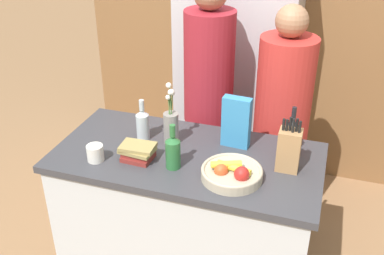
% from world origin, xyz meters
% --- Properties ---
extents(kitchen_island, '(1.45, 0.72, 0.93)m').
position_xyz_m(kitchen_island, '(0.00, 0.00, 0.47)').
color(kitchen_island, silver).
rests_on(kitchen_island, ground_plane).
extents(back_wall_wood, '(2.65, 0.12, 2.60)m').
position_xyz_m(back_wall_wood, '(0.00, 1.52, 1.30)').
color(back_wall_wood, brown).
rests_on(back_wall_wood, ground_plane).
extents(refrigerator, '(0.83, 0.63, 1.93)m').
position_xyz_m(refrigerator, '(0.02, 1.16, 0.97)').
color(refrigerator, '#B7B7BC').
rests_on(refrigerator, ground_plane).
extents(fruit_bowl, '(0.31, 0.31, 0.11)m').
position_xyz_m(fruit_bowl, '(0.28, -0.14, 0.97)').
color(fruit_bowl, tan).
rests_on(fruit_bowl, kitchen_island).
extents(knife_block, '(0.11, 0.10, 0.30)m').
position_xyz_m(knife_block, '(0.53, 0.03, 1.05)').
color(knife_block, '#A87A4C').
rests_on(knife_block, kitchen_island).
extents(flower_vase, '(0.08, 0.08, 0.36)m').
position_xyz_m(flower_vase, '(-0.12, 0.09, 1.04)').
color(flower_vase, gray).
rests_on(flower_vase, kitchen_island).
extents(cereal_box, '(0.16, 0.07, 0.29)m').
position_xyz_m(cereal_box, '(0.23, 0.18, 1.08)').
color(cereal_box, teal).
rests_on(cereal_box, kitchen_island).
extents(coffee_mug, '(0.09, 0.12, 0.09)m').
position_xyz_m(coffee_mug, '(-0.44, -0.20, 0.98)').
color(coffee_mug, silver).
rests_on(coffee_mug, kitchen_island).
extents(book_stack, '(0.19, 0.14, 0.08)m').
position_xyz_m(book_stack, '(-0.23, -0.12, 0.97)').
color(book_stack, maroon).
rests_on(book_stack, kitchen_island).
extents(bottle_oil, '(0.08, 0.08, 0.25)m').
position_xyz_m(bottle_oil, '(-0.03, -0.14, 1.03)').
color(bottle_oil, '#286633').
rests_on(bottle_oil, kitchen_island).
extents(bottle_vinegar, '(0.06, 0.06, 0.27)m').
position_xyz_m(bottle_vinegar, '(0.53, 0.20, 1.04)').
color(bottle_vinegar, black).
rests_on(bottle_vinegar, kitchen_island).
extents(bottle_wine, '(0.08, 0.08, 0.24)m').
position_xyz_m(bottle_wine, '(-0.29, 0.09, 1.03)').
color(bottle_wine, '#B2BCC1').
rests_on(bottle_wine, kitchen_island).
extents(person_at_sink, '(0.32, 0.32, 1.77)m').
position_xyz_m(person_at_sink, '(-0.05, 0.59, 1.01)').
color(person_at_sink, '#383842').
rests_on(person_at_sink, ground_plane).
extents(person_in_blue, '(0.34, 0.34, 1.64)m').
position_xyz_m(person_in_blue, '(0.43, 0.60, 0.92)').
color(person_in_blue, '#383842').
rests_on(person_in_blue, ground_plane).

